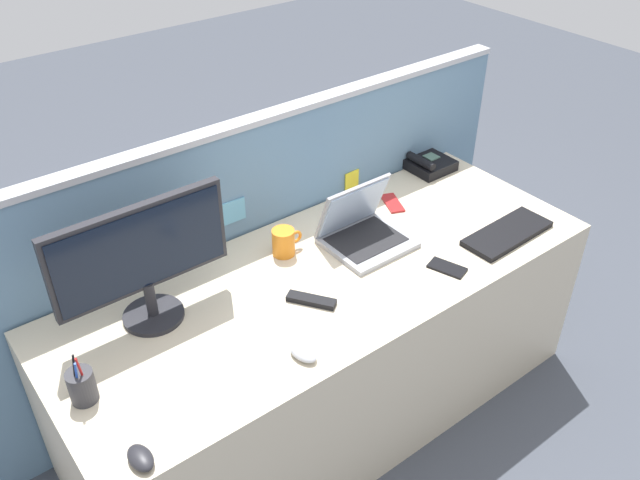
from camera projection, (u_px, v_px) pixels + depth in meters
name	position (u px, v px, depth m)	size (l,w,h in m)	color
ground_plane	(327.00, 406.00, 2.81)	(10.00, 10.00, 0.00)	#424751
desk	(328.00, 345.00, 2.61)	(2.04, 0.79, 0.71)	beige
cubicle_divider	(263.00, 246.00, 2.76)	(2.49, 0.07, 1.16)	#6084A3
desktop_monitor	(142.00, 256.00, 2.08)	(0.58, 0.20, 0.42)	#232328
laptop	(362.00, 228.00, 2.54)	(0.30, 0.28, 0.24)	#9EA0A8
desk_phone	(429.00, 164.00, 3.01)	(0.19, 0.17, 0.08)	black
keyboard_main	(507.00, 233.00, 2.60)	(0.38, 0.15, 0.02)	black
computer_mouse_right_hand	(141.00, 458.00, 1.74)	(0.06, 0.10, 0.03)	#232328
computer_mouse_left_hand	(303.00, 353.00, 2.06)	(0.06, 0.10, 0.03)	#B2B5BC
pen_cup	(82.00, 386.00, 1.89)	(0.08, 0.08, 0.18)	#333338
cell_phone_red_case	(392.00, 203.00, 2.79)	(0.06, 0.14, 0.01)	#B22323
cell_phone_black_slab	(447.00, 268.00, 2.43)	(0.07, 0.13, 0.01)	black
tv_remote	(311.00, 300.00, 2.27)	(0.04, 0.17, 0.02)	black
coffee_mug	(284.00, 242.00, 2.48)	(0.12, 0.09, 0.10)	orange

